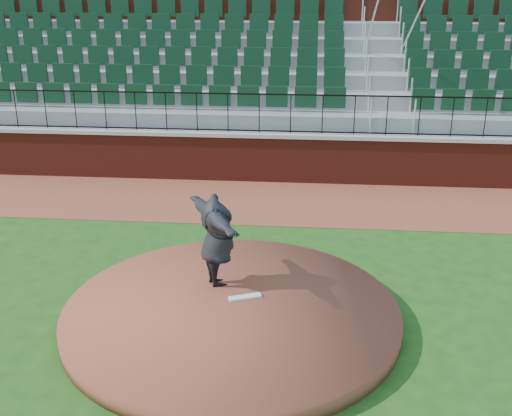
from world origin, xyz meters
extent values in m
plane|color=#1E4D16|center=(0.00, 0.00, 0.00)|extent=(90.00, 90.00, 0.00)
cube|color=brown|center=(0.00, 5.40, 0.01)|extent=(34.00, 3.20, 0.01)
cube|color=maroon|center=(0.00, 7.00, 0.60)|extent=(34.00, 0.35, 1.20)
cube|color=#B7B7B7|center=(0.00, 7.00, 1.25)|extent=(34.00, 0.45, 0.10)
cube|color=maroon|center=(0.00, 12.52, 2.75)|extent=(34.00, 0.50, 5.50)
cylinder|color=brown|center=(-0.24, -0.22, 0.12)|extent=(5.36, 5.36, 0.25)
cube|color=white|center=(-0.06, 0.10, 0.27)|extent=(0.55, 0.32, 0.04)
imported|color=black|center=(-0.57, 0.56, 1.07)|extent=(1.45, 2.04, 1.64)
camera|label=1|loc=(0.93, -9.05, 5.32)|focal=44.62mm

